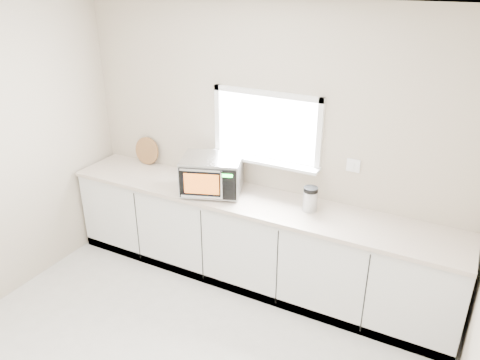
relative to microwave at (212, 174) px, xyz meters
The scene contains 7 objects.
back_wall 0.60m from the microwave, 40.57° to the left, with size 4.00×0.17×2.70m.
cabinets 0.79m from the microwave, ahead, with size 3.92×0.60×0.88m, color silver.
countertop 0.46m from the microwave, ahead, with size 3.92×0.64×0.04m, color beige.
microwave is the anchor object (origin of this frame).
knife_block 0.24m from the microwave, 146.53° to the left, with size 0.14×0.22×0.29m.
cutting_board 1.06m from the microwave, 163.71° to the left, with size 0.30×0.30×0.02m, color olive.
coffee_grinder 0.98m from the microwave, ahead, with size 0.15×0.15×0.23m.
Camera 1 is at (1.74, -1.87, 2.93)m, focal length 35.00 mm.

